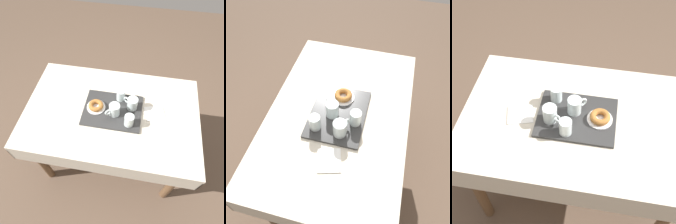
% 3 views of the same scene
% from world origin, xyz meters
% --- Properties ---
extents(ground_plane, '(6.00, 6.00, 0.00)m').
position_xyz_m(ground_plane, '(0.00, 0.00, 0.00)').
color(ground_plane, brown).
extents(dining_table, '(1.26, 0.82, 0.76)m').
position_xyz_m(dining_table, '(0.00, 0.00, 0.66)').
color(dining_table, beige).
rests_on(dining_table, ground).
extents(serving_tray, '(0.42, 0.32, 0.02)m').
position_xyz_m(serving_tray, '(0.01, 0.00, 0.77)').
color(serving_tray, '#2D2D2D').
rests_on(serving_tray, dining_table).
extents(tea_mug_left, '(0.10, 0.09, 0.09)m').
position_xyz_m(tea_mug_left, '(0.03, -0.03, 0.82)').
color(tea_mug_left, silver).
rests_on(tea_mug_left, serving_tray).
extents(tea_mug_right, '(0.11, 0.08, 0.09)m').
position_xyz_m(tea_mug_right, '(0.14, 0.04, 0.82)').
color(tea_mug_right, silver).
rests_on(tea_mug_right, serving_tray).
extents(water_glass_near, '(0.06, 0.06, 0.09)m').
position_xyz_m(water_glass_near, '(0.14, -0.10, 0.82)').
color(water_glass_near, silver).
rests_on(water_glass_near, serving_tray).
extents(water_glass_far, '(0.06, 0.06, 0.09)m').
position_xyz_m(water_glass_far, '(0.05, 0.11, 0.82)').
color(water_glass_far, silver).
rests_on(water_glass_far, serving_tray).
extents(donut_plate_left, '(0.13, 0.13, 0.01)m').
position_xyz_m(donut_plate_left, '(-0.11, -0.00, 0.78)').
color(donut_plate_left, white).
rests_on(donut_plate_left, serving_tray).
extents(sugar_donut_left, '(0.11, 0.11, 0.03)m').
position_xyz_m(sugar_donut_left, '(-0.11, -0.00, 0.80)').
color(sugar_donut_left, '#A3662D').
rests_on(sugar_donut_left, donut_plate_left).
extents(paper_napkin, '(0.16, 0.15, 0.01)m').
position_xyz_m(paper_napkin, '(0.31, 0.03, 0.77)').
color(paper_napkin, white).
rests_on(paper_napkin, dining_table).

